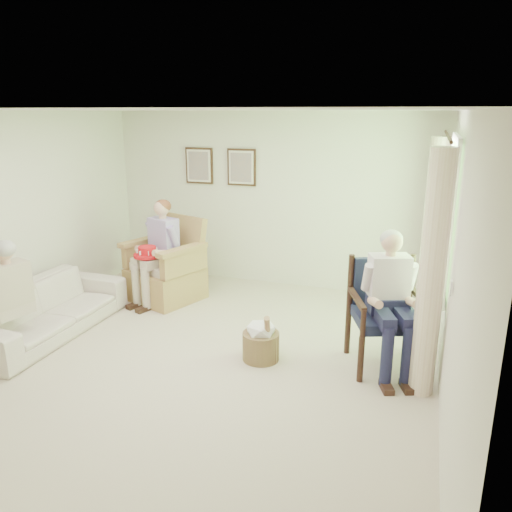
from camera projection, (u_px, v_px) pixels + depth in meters
name	position (u px, v px, depth m)	size (l,w,h in m)	color
floor	(193.00, 361.00, 5.37)	(5.50, 5.50, 0.00)	beige
back_wall	(271.00, 200.00, 7.51)	(5.00, 0.04, 2.60)	silver
right_wall	(454.00, 269.00, 4.23)	(0.04, 5.50, 2.60)	silver
ceiling	(183.00, 110.00, 4.65)	(5.00, 5.50, 0.02)	white
window	(450.00, 210.00, 5.25)	(0.13, 2.50, 1.63)	#2D6B23
curtain_left	(431.00, 276.00, 4.52)	(0.34, 0.34, 2.30)	beige
curtain_right	(433.00, 230.00, 6.30)	(0.34, 0.34, 2.30)	beige
framed_print_left	(199.00, 166.00, 7.70)	(0.45, 0.05, 0.55)	#382114
framed_print_right	(241.00, 167.00, 7.48)	(0.45, 0.05, 0.55)	#382114
wicker_armchair	(167.00, 273.00, 7.10)	(0.91, 0.90, 1.16)	tan
wood_armchair	(388.00, 309.00, 5.20)	(0.72, 0.67, 1.10)	black
sofa	(47.00, 309.00, 5.96)	(0.83, 2.11, 0.62)	silver
person_wicker	(160.00, 244.00, 6.83)	(0.40, 0.63, 1.41)	beige
person_dark	(389.00, 292.00, 4.96)	(0.40, 0.62, 1.44)	#1B1D3D
person_sofa	(4.00, 293.00, 5.32)	(0.42, 0.62, 1.27)	#C4B19E
red_hat	(147.00, 253.00, 6.71)	(0.37, 0.37, 0.14)	red
hatbox	(261.00, 340.00, 5.35)	(0.45, 0.45, 0.58)	tan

